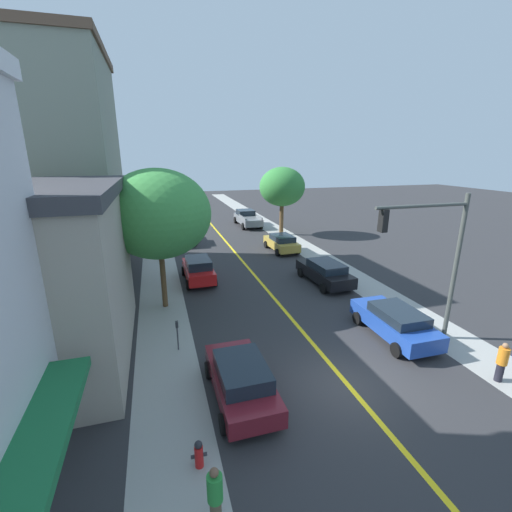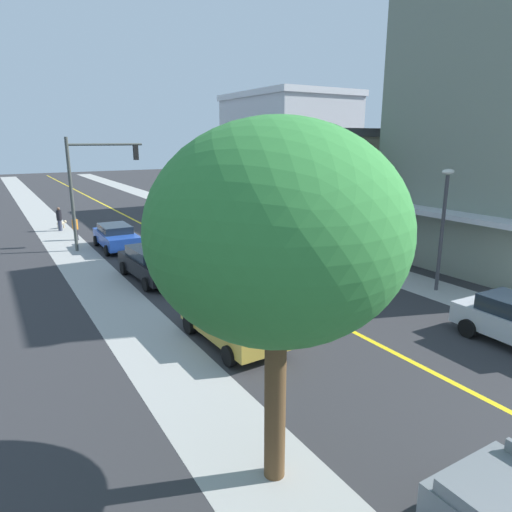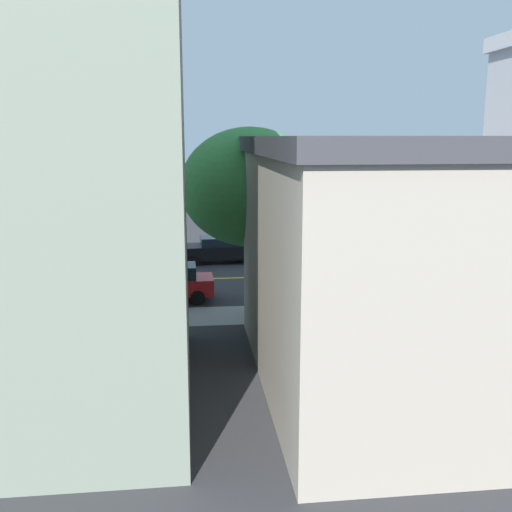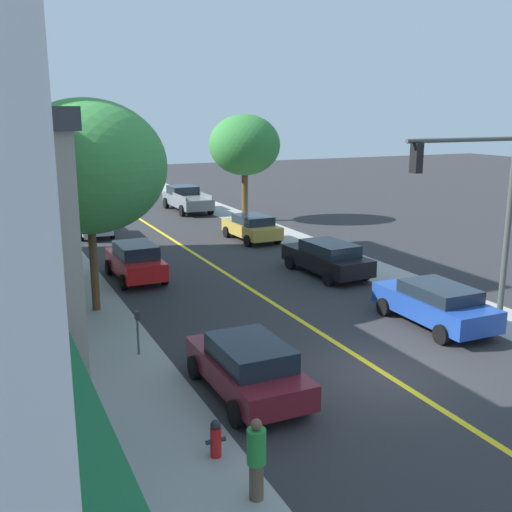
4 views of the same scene
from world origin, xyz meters
name	(u,v)px [view 2 (image 2 of 4)]	position (x,y,z in m)	size (l,w,h in m)	color
ground_plane	(163,235)	(0.00, 0.00, 0.00)	(140.00, 140.00, 0.00)	#2D2D30
sidewalk_left	(243,226)	(-6.44, 0.00, 0.00)	(2.53, 126.00, 0.01)	#9E9E99
sidewalk_right	(67,245)	(6.44, 0.00, 0.00)	(2.53, 126.00, 0.01)	#9E9E99
road_centerline_stripe	(163,235)	(0.00, 0.00, 0.00)	(0.20, 126.00, 0.00)	yellow
tan_rowhouse	(287,154)	(-13.53, -4.33, 5.27)	(9.31, 11.18, 10.52)	silver
brick_apartment_block	(358,180)	(-13.54, 4.99, 3.63)	(11.59, 9.25, 7.23)	#A39989
street_tree_left_near	(277,233)	(6.25, 23.97, 5.00)	(4.65, 4.65, 7.00)	brown
street_tree_right_corner	(315,163)	(-6.26, 9.07, 5.24)	(5.54, 5.54, 7.61)	brown
fire_hydrant	(224,218)	(-5.78, -1.94, 0.42)	(0.44, 0.24, 0.84)	red
parking_meter	(266,224)	(-5.90, 4.23, 0.90)	(0.12, 0.18, 1.37)	#4C4C51
traffic_light_mast	(93,176)	(4.84, 1.78, 4.44)	(4.50, 0.32, 6.72)	#474C47
street_lamp	(444,215)	(-6.37, 17.97, 3.41)	(0.70, 0.36, 5.38)	#38383D
red_sedan_left_curb	(319,254)	(-3.94, 12.56, 0.84)	(2.00, 4.25, 1.62)	red
gold_sedan_right_curb	(231,319)	(4.04, 17.95, 0.78)	(2.18, 4.33, 1.47)	#B29338
maroon_sedan_left_curb	(216,220)	(-3.99, 0.42, 0.78)	(2.07, 4.37, 1.49)	maroon
blue_sedan_right_curb	(116,236)	(3.90, 2.53, 0.79)	(2.13, 4.62, 1.47)	#1E429E
black_sedan_right_curb	(152,263)	(4.03, 9.76, 0.80)	(2.27, 4.88, 1.52)	black
pedestrian_orange_shirt	(75,228)	(5.61, -1.39, 0.84)	(0.37, 0.37, 1.61)	black
pedestrian_green_shirt	(213,210)	(-5.60, -3.61, 0.86)	(0.36, 0.36, 1.65)	brown
pedestrian_black_shirt	(59,218)	(6.03, -5.35, 0.92)	(0.37, 0.37, 1.75)	#33384C
small_dog	(62,223)	(5.79, -6.30, 0.39)	(0.79, 0.47, 0.59)	#C6B28C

